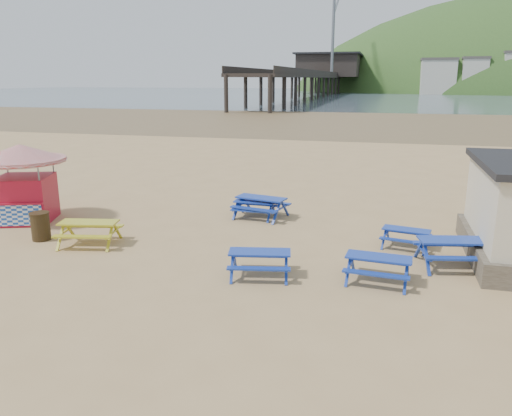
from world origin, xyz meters
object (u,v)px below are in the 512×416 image
(picnic_table_blue_a, at_px, (255,209))
(picnic_table_yellow, at_px, (89,233))
(litter_bin, at_px, (40,226))
(ice_cream_kiosk, at_px, (23,173))
(picnic_table_blue_b, at_px, (261,207))

(picnic_table_blue_a, xyz_separation_m, picnic_table_yellow, (-4.62, -4.72, 0.06))
(picnic_table_yellow, xyz_separation_m, litter_bin, (-1.94, 0.03, 0.10))
(ice_cream_kiosk, xyz_separation_m, litter_bin, (2.12, -1.97, -1.43))
(picnic_table_blue_b, height_order, litter_bin, litter_bin)
(picnic_table_yellow, bearing_deg, picnic_table_blue_b, 33.36)
(picnic_table_blue_b, relative_size, picnic_table_yellow, 1.05)
(picnic_table_yellow, xyz_separation_m, ice_cream_kiosk, (-4.06, 1.99, 1.53))
(picnic_table_yellow, bearing_deg, ice_cream_kiosk, 142.51)
(ice_cream_kiosk, bearing_deg, picnic_table_blue_a, -2.15)
(picnic_table_blue_a, distance_m, picnic_table_blue_b, 0.28)
(picnic_table_blue_a, relative_size, ice_cream_kiosk, 0.39)
(litter_bin, bearing_deg, picnic_table_blue_b, 35.12)
(picnic_table_blue_b, bearing_deg, picnic_table_blue_a, -146.59)
(picnic_table_blue_a, bearing_deg, picnic_table_blue_b, 23.02)
(picnic_table_blue_a, relative_size, picnic_table_blue_b, 0.73)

